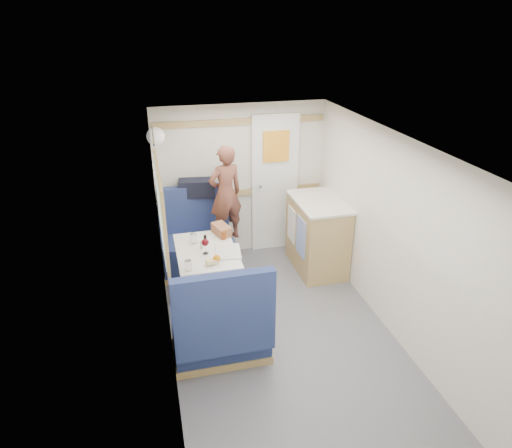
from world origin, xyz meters
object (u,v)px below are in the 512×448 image
object	(u,v)px
dinette_table	(207,263)
bench_near	(222,333)
dome_light	(156,136)
beer_glass	(223,235)
tray	(228,252)
orange_fruit	(217,258)
salt_grinder	(202,244)
pepper_grinder	(205,239)
cheese_block	(212,261)
wine_glass	(205,243)
tumbler_mid	(193,239)
galley_counter	(317,234)
bench_far	(198,248)
tumbler_left	(188,265)
duffel_bag	(197,188)
bread_loaf	(221,230)
person	(226,194)

from	to	relation	value
dinette_table	bench_near	xyz separation A→B (m)	(-0.00, -0.86, -0.27)
dome_light	beer_glass	xyz separation A→B (m)	(0.61, -0.64, -0.98)
tray	beer_glass	bearing A→B (deg)	88.21
orange_fruit	salt_grinder	xyz separation A→B (m)	(-0.10, 0.35, -0.01)
bench_near	beer_glass	xyz separation A→B (m)	(0.23, 1.08, 0.47)
tray	pepper_grinder	bearing A→B (deg)	125.20
bench_near	cheese_block	bearing A→B (deg)	88.85
orange_fruit	wine_glass	world-z (taller)	wine_glass
tray	pepper_grinder	distance (m)	0.35
orange_fruit	tumbler_mid	world-z (taller)	tumbler_mid
tumbler_mid	beer_glass	bearing A→B (deg)	4.73
galley_counter	bench_near	bearing A→B (deg)	-136.06
bench_far	beer_glass	bearing A→B (deg)	-70.98
bench_near	tumbler_left	xyz separation A→B (m)	(-0.22, 0.49, 0.47)
cheese_block	orange_fruit	bearing A→B (deg)	15.48
dome_light	salt_grinder	size ratio (longest dim) A/B	1.99
duffel_bag	bread_loaf	distance (m)	0.83
duffel_bag	tumbler_left	bearing A→B (deg)	-93.16
bench_far	salt_grinder	bearing A→B (deg)	-92.52
galley_counter	salt_grinder	xyz separation A→B (m)	(-1.50, -0.50, 0.30)
dinette_table	person	bearing A→B (deg)	64.83
tumbler_left	beer_glass	distance (m)	0.74
orange_fruit	tumbler_left	xyz separation A→B (m)	(-0.29, -0.07, -0.00)
person	salt_grinder	xyz separation A→B (m)	(-0.39, -0.71, -0.27)
tumbler_mid	pepper_grinder	size ratio (longest dim) A/B	1.29
bread_loaf	duffel_bag	bearing A→B (deg)	101.88
galley_counter	salt_grinder	distance (m)	1.61
galley_counter	person	xyz separation A→B (m)	(-1.11, 0.21, 0.57)
duffel_bag	tumbler_left	xyz separation A→B (m)	(-0.29, -1.50, -0.23)
bench_far	bread_loaf	xyz separation A→B (m)	(0.23, -0.53, 0.47)
salt_grinder	wine_glass	bearing A→B (deg)	-80.12
galley_counter	orange_fruit	world-z (taller)	galley_counter
galley_counter	dinette_table	bearing A→B (deg)	-159.46
tumbler_mid	tray	bearing A→B (deg)	-42.36
tumbler_left	bread_loaf	size ratio (longest dim) A/B	0.41
orange_fruit	cheese_block	size ratio (longest dim) A/B	0.69
bench_far	tumbler_mid	bearing A→B (deg)	-98.98
cheese_block	tumbler_left	xyz separation A→B (m)	(-0.24, -0.05, 0.02)
dinette_table	tumbler_left	size ratio (longest dim) A/B	8.53
cheese_block	salt_grinder	bearing A→B (deg)	97.26
duffel_bag	wine_glass	size ratio (longest dim) A/B	2.66
wine_glass	pepper_grinder	bearing A→B (deg)	82.82
person	beer_glass	bearing A→B (deg)	58.94
person	tumbler_left	xyz separation A→B (m)	(-0.58, -1.13, -0.26)
orange_fruit	tumbler_mid	size ratio (longest dim) A/B	0.66
bench_near	pepper_grinder	distance (m)	1.13
salt_grinder	bread_loaf	distance (m)	0.39
dinette_table	tray	size ratio (longest dim) A/B	2.73
bench_far	pepper_grinder	world-z (taller)	bench_far
bench_far	orange_fruit	xyz separation A→B (m)	(0.06, -1.17, 0.48)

